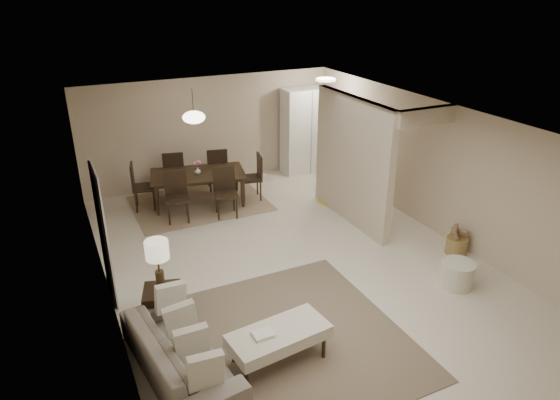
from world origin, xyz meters
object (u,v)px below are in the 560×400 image
sofa (180,353)px  ottoman_bench (279,336)px  wicker_basket (456,246)px  round_pouf (457,275)px  side_table (163,306)px  dining_table (199,189)px  pantry_cabinet (306,130)px

sofa → ottoman_bench: bearing=-111.9°
sofa → wicker_basket: (5.20, 0.80, -0.15)m
round_pouf → sofa: bearing=-179.8°
ottoman_bench → side_table: side_table is taller
side_table → wicker_basket: (5.15, -0.28, -0.12)m
ottoman_bench → dining_table: size_ratio=0.68×
side_table → wicker_basket: 5.16m
sofa → side_table: sofa is taller
pantry_cabinet → ottoman_bench: 7.06m
ottoman_bench → wicker_basket: (4.01, 1.10, -0.21)m
pantry_cabinet → wicker_basket: bearing=-85.4°
ottoman_bench → round_pouf: ottoman_bench is taller
side_table → ottoman_bench: bearing=-50.6°
sofa → round_pouf: bearing=-97.5°
sofa → side_table: size_ratio=3.83×
ottoman_bench → side_table: (-1.14, 1.39, -0.09)m
sofa → wicker_basket: bearing=-88.9°
sofa → wicker_basket: size_ratio=5.70×
pantry_cabinet → side_table: bearing=-135.7°
pantry_cabinet → dining_table: 3.26m
sofa → round_pouf: 4.46m
sofa → side_table: 1.09m
wicker_basket → ottoman_bench: bearing=-164.6°
side_table → round_pouf: bearing=-13.6°
pantry_cabinet → round_pouf: 5.78m
wicker_basket → dining_table: size_ratio=0.19×
pantry_cabinet → ottoman_bench: (-3.61, -6.03, -0.68)m
ottoman_bench → side_table: size_ratio=2.43×
pantry_cabinet → side_table: (-4.75, -4.64, -0.77)m
pantry_cabinet → dining_table: size_ratio=1.06×
side_table → round_pouf: (4.41, -1.07, -0.07)m
pantry_cabinet → wicker_basket: pantry_cabinet is taller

